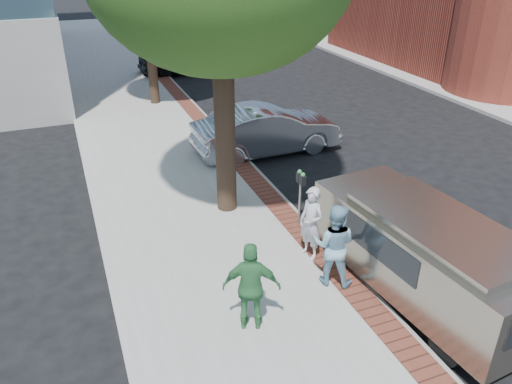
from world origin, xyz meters
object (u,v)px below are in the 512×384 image
person_gray (311,223)px  bg_car (184,58)px  person_officer (334,245)px  person_green (252,287)px  van (418,248)px  sedan_silver (267,130)px  parking_meter (301,187)px

person_gray → bg_car: 18.24m
person_officer → person_green: size_ratio=1.01×
person_officer → bg_car: size_ratio=0.39×
person_officer → van: 1.69m
sedan_silver → person_gray: bearing=164.2°
person_gray → person_officer: person_officer is taller
parking_meter → person_officer: bearing=-99.7°
bg_car → van: (-0.18, -19.88, 0.24)m
parking_meter → person_officer: size_ratio=0.81×
sedan_silver → van: van is taller
parking_meter → sedan_silver: 5.06m
parking_meter → van: (1.13, -3.08, -0.15)m
bg_car → person_gray: bearing=169.4°
person_gray → sedan_silver: bearing=149.1°
person_officer → person_green: person_officer is taller
person_officer → van: size_ratio=0.34×
person_officer → bg_car: bearing=-58.0°
sedan_silver → person_officer: bearing=166.0°
parking_meter → person_green: (-2.46, -3.02, -0.15)m
person_officer → bg_car: 19.25m
parking_meter → van: van is taller
parking_meter → sedan_silver: (1.16, 4.91, -0.39)m
van → person_gray: bearing=126.5°
parking_meter → person_gray: bearing=-106.6°
parking_meter → person_gray: size_ratio=0.86×
person_gray → sedan_silver: 6.47m
parking_meter → sedan_silver: size_ratio=0.30×
person_green → van: (3.59, -0.06, -0.00)m
person_green → bg_car: 20.17m
sedan_silver → van: (-0.03, -7.99, 0.23)m
parking_meter → person_green: person_green is taller
person_green → sedan_silver: size_ratio=0.36×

